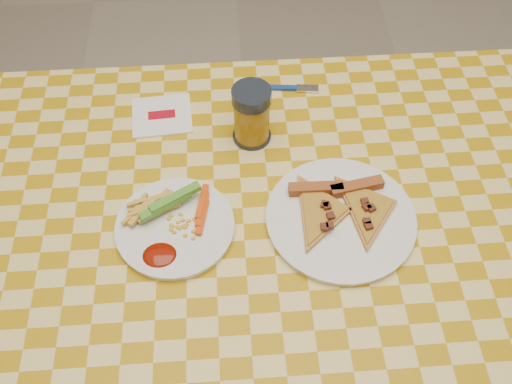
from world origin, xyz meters
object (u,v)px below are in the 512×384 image
(table, at_px, (271,243))
(plate_left, at_px, (175,228))
(plate_right, at_px, (340,219))
(drink_glass, at_px, (252,115))

(table, relative_size, plate_left, 6.11)
(plate_right, bearing_deg, table, 177.44)
(plate_left, bearing_deg, plate_right, -0.36)
(table, bearing_deg, plate_right, -2.56)
(table, xyz_separation_m, drink_glass, (-0.02, 0.21, 0.14))
(drink_glass, bearing_deg, table, -83.94)
(table, height_order, plate_right, plate_right)
(plate_left, relative_size, drink_glass, 1.66)
(plate_right, bearing_deg, drink_glass, 124.26)
(table, distance_m, plate_right, 0.15)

